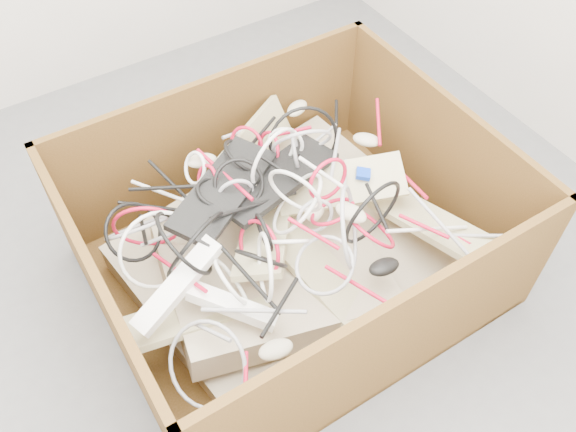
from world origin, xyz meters
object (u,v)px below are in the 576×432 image
cardboard_box (287,254)px  vga_plug (363,174)px  power_strip_right (232,306)px  power_strip_left (178,285)px

cardboard_box → vga_plug: bearing=-2.1°
cardboard_box → power_strip_right: (-0.30, -0.19, 0.19)m
power_strip_left → power_strip_right: (0.11, -0.10, -0.06)m
power_strip_left → cardboard_box: bearing=-6.2°
power_strip_right → power_strip_left: bearing=-174.0°
cardboard_box → power_strip_left: (-0.40, -0.09, 0.25)m
power_strip_left → vga_plug: bearing=-12.0°
cardboard_box → vga_plug: size_ratio=27.45×
power_strip_right → cardboard_box: bearing=82.6°
power_strip_left → power_strip_right: power_strip_left is taller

